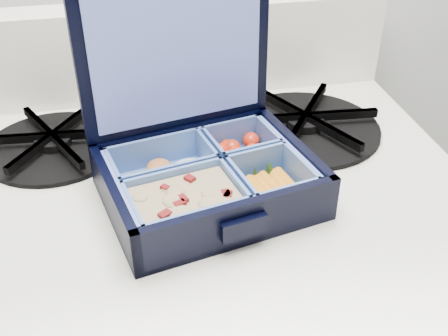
{
  "coord_description": "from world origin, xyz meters",
  "views": [
    {
      "loc": [
        -0.61,
        1.24,
        1.14
      ],
      "look_at": [
        -0.51,
        1.7,
        0.82
      ],
      "focal_mm": 45.0,
      "sensor_mm": 36.0,
      "label": 1
    }
  ],
  "objects": [
    {
      "name": "fork",
      "position": [
        -0.43,
        1.8,
        0.8
      ],
      "size": [
        0.08,
        0.17,
        0.01
      ],
      "primitive_type": null,
      "rotation": [
        0.0,
        0.0,
        -0.33
      ],
      "color": "silver",
      "rests_on": "stove"
    },
    {
      "name": "bento_box",
      "position": [
        -0.53,
        1.7,
        0.82
      ],
      "size": [
        0.23,
        0.2,
        0.05
      ],
      "primitive_type": null,
      "rotation": [
        0.0,
        0.0,
        0.21
      ],
      "color": "black",
      "rests_on": "stove"
    },
    {
      "name": "burner_grate",
      "position": [
        -0.39,
        1.81,
        0.81
      ],
      "size": [
        0.2,
        0.2,
        0.03
      ],
      "primitive_type": "cylinder",
      "rotation": [
        0.0,
        0.0,
        -0.08
      ],
      "color": "black",
      "rests_on": "stove"
    },
    {
      "name": "burner_grate_rear",
      "position": [
        -0.69,
        1.83,
        0.8
      ],
      "size": [
        0.17,
        0.17,
        0.02
      ],
      "primitive_type": "cylinder",
      "rotation": [
        0.0,
        0.0,
        -0.07
      ],
      "color": "black",
      "rests_on": "stove"
    }
  ]
}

